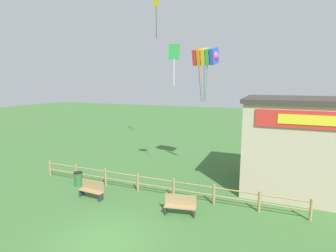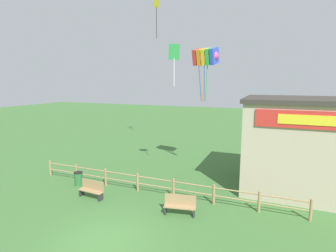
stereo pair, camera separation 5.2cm
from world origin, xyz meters
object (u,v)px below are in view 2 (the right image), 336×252
at_px(trash_bin, 79,179).
at_px(kite_rainbow_parafoil, 206,57).
at_px(seaside_building, 324,146).
at_px(park_bench_near_fence, 92,189).
at_px(kite_green_diamond, 174,57).
at_px(park_bench_by_building, 180,205).
at_px(kite_yellow_diamond, 156,13).

bearing_deg(trash_bin, kite_rainbow_parafoil, 38.48).
bearing_deg(seaside_building, trash_bin, -161.58).
bearing_deg(park_bench_near_fence, seaside_building, 25.86).
bearing_deg(kite_green_diamond, trash_bin, -144.26).
relative_size(park_bench_by_building, kite_rainbow_parafoil, 0.44).
height_order(park_bench_near_fence, park_bench_by_building, same).
xyz_separation_m(trash_bin, kite_yellow_diamond, (0.69, 10.58, 12.29)).
height_order(seaside_building, kite_rainbow_parafoil, kite_rainbow_parafoil).
bearing_deg(kite_rainbow_parafoil, trash_bin, -141.52).
bearing_deg(kite_yellow_diamond, seaside_building, -23.87).
relative_size(kite_rainbow_parafoil, kite_yellow_diamond, 1.08).
xyz_separation_m(park_bench_near_fence, kite_yellow_diamond, (-1.27, 11.76, 12.22)).
height_order(park_bench_by_building, kite_yellow_diamond, kite_yellow_diamond).
xyz_separation_m(seaside_building, trash_bin, (-14.03, -4.67, -2.36)).
height_order(park_bench_near_fence, kite_rainbow_parafoil, kite_rainbow_parafoil).
height_order(park_bench_near_fence, kite_green_diamond, kite_green_diamond).
distance_m(park_bench_by_building, kite_rainbow_parafoil, 10.01).
distance_m(park_bench_by_building, trash_bin, 7.29).
relative_size(park_bench_near_fence, park_bench_by_building, 0.99).
relative_size(seaside_building, trash_bin, 10.52).
bearing_deg(park_bench_by_building, kite_green_diamond, 114.30).
bearing_deg(kite_green_diamond, park_bench_near_fence, -122.79).
bearing_deg(kite_green_diamond, park_bench_by_building, -65.70).
xyz_separation_m(park_bench_by_building, kite_rainbow_parafoil, (-0.51, 6.44, 7.65)).
bearing_deg(trash_bin, kite_yellow_diamond, 86.29).
height_order(park_bench_by_building, trash_bin, park_bench_by_building).
bearing_deg(park_bench_by_building, seaside_building, 40.31).
bearing_deg(park_bench_near_fence, park_bench_by_building, 0.74).
bearing_deg(trash_bin, kite_green_diamond, 35.74).
bearing_deg(kite_yellow_diamond, kite_green_diamond, -57.74).
height_order(trash_bin, kite_rainbow_parafoil, kite_rainbow_parafoil).
distance_m(park_bench_near_fence, park_bench_by_building, 5.25).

